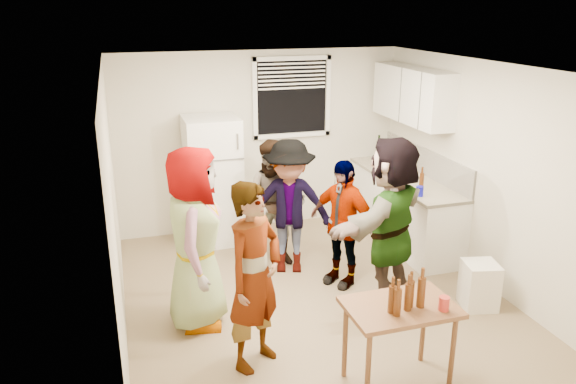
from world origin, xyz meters
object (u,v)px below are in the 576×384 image
object	(u,v)px
beer_bottle_counter	(421,190)
trash_bin	(479,285)
blue_cup	(419,196)
guest_back_right	(289,269)
kettle	(387,168)
red_cup	(443,310)
guest_grey	(200,322)
beer_bottle_table	(420,306)
guest_black	(340,282)
refrigerator	(213,181)
guest_stripe	(256,361)
guest_orange	(385,299)
serving_table	(395,383)
guest_back_left	(276,262)
wine_bottle	(378,159)

from	to	relation	value
beer_bottle_counter	trash_bin	bearing A→B (deg)	-89.69
blue_cup	guest_back_right	bearing A→B (deg)	168.05
kettle	red_cup	distance (m)	3.58
red_cup	guest_grey	bearing A→B (deg)	136.72
red_cup	beer_bottle_table	bearing A→B (deg)	145.92
kettle	guest_black	bearing A→B (deg)	-131.07
refrigerator	guest_black	xyz separation A→B (m)	(1.16, -1.66, -0.85)
refrigerator	guest_stripe	world-z (taller)	refrigerator
guest_orange	guest_grey	bearing A→B (deg)	-40.42
serving_table	trash_bin	bearing A→B (deg)	32.07
guest_back_left	guest_back_right	bearing A→B (deg)	-37.93
beer_bottle_counter	guest_black	world-z (taller)	beer_bottle_counter
guest_back_left	kettle	bearing A→B (deg)	50.25
guest_black	guest_stripe	bearing A→B (deg)	-78.99
wine_bottle	guest_back_right	distance (m)	2.44
trash_bin	serving_table	xyz separation A→B (m)	(-1.44, -0.90, -0.25)
wine_bottle	guest_grey	size ratio (longest dim) A/B	0.15
blue_cup	guest_back_left	bearing A→B (deg)	160.48
refrigerator	guest_back_right	world-z (taller)	refrigerator
blue_cup	wine_bottle	bearing A→B (deg)	80.65
kettle	guest_grey	bearing A→B (deg)	-148.11
serving_table	beer_bottle_table	xyz separation A→B (m)	(0.14, -0.07, 0.75)
blue_cup	guest_back_right	distance (m)	1.80
wine_bottle	red_cup	distance (m)	4.09
guest_orange	refrigerator	bearing A→B (deg)	-92.16
guest_grey	guest_back_right	bearing A→B (deg)	-41.05
guest_back_left	guest_black	world-z (taller)	guest_back_left
guest_stripe	guest_orange	world-z (taller)	guest_orange
refrigerator	guest_black	size ratio (longest dim) A/B	1.15
kettle	guest_grey	distance (m)	3.52
guest_grey	guest_black	distance (m)	1.74
refrigerator	trash_bin	world-z (taller)	refrigerator
kettle	serving_table	xyz separation A→B (m)	(-1.48, -3.20, -0.90)
refrigerator	beer_bottle_table	xyz separation A→B (m)	(1.06, -3.58, -0.10)
beer_bottle_table	guest_stripe	xyz separation A→B (m)	(-1.20, 0.72, -0.75)
kettle	guest_orange	world-z (taller)	kettle
beer_bottle_table	guest_orange	bearing A→B (deg)	72.72
beer_bottle_counter	trash_bin	size ratio (longest dim) A/B	0.44
red_cup	serving_table	bearing A→B (deg)	149.82
beer_bottle_counter	guest_black	xyz separation A→B (m)	(-1.19, -0.36, -0.90)
beer_bottle_counter	guest_grey	xyz separation A→B (m)	(-2.88, -0.73, -0.90)
serving_table	guest_back_right	bearing A→B (deg)	95.42
guest_stripe	kettle	bearing A→B (deg)	7.92
kettle	guest_grey	size ratio (longest dim) A/B	0.13
refrigerator	red_cup	distance (m)	3.87
refrigerator	beer_bottle_table	size ratio (longest dim) A/B	6.70
refrigerator	guest_orange	distance (m)	2.77
guest_orange	serving_table	bearing A→B (deg)	30.16
refrigerator	red_cup	xyz separation A→B (m)	(1.21, -3.68, -0.10)
beer_bottle_table	guest_back_left	xyz separation A→B (m)	(-0.46, 2.66, -0.75)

